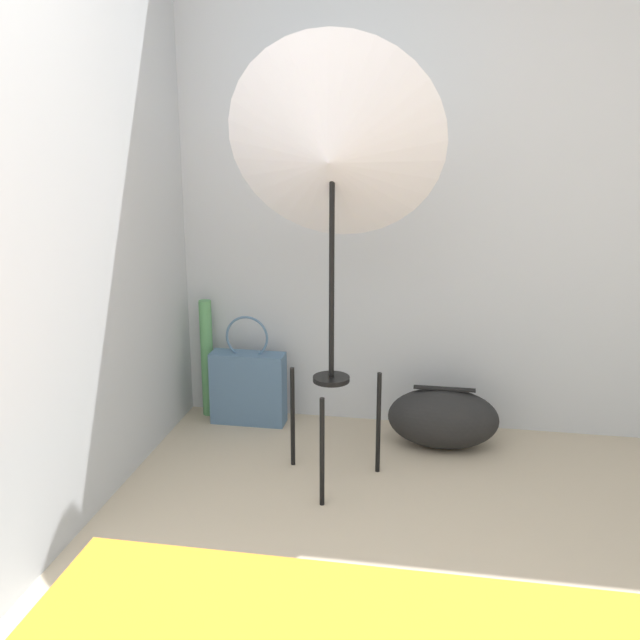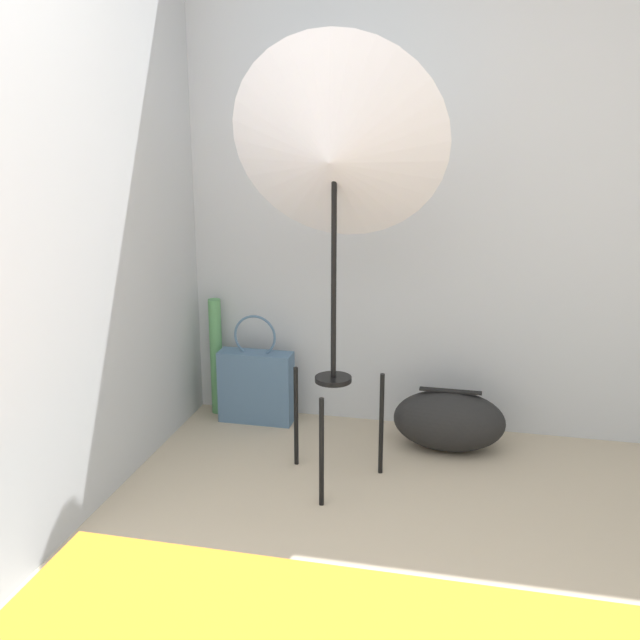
{
  "view_description": "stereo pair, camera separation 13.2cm",
  "coord_description": "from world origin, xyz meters",
  "px_view_note": "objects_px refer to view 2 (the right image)",
  "views": [
    {
      "loc": [
        0.12,
        -1.47,
        1.53
      ],
      "look_at": [
        -0.37,
        1.25,
        0.76
      ],
      "focal_mm": 42.0,
      "sensor_mm": 36.0,
      "label": 1
    },
    {
      "loc": [
        0.25,
        -1.44,
        1.53
      ],
      "look_at": [
        -0.37,
        1.25,
        0.76
      ],
      "focal_mm": 42.0,
      "sensor_mm": 36.0,
      "label": 2
    }
  ],
  "objects_px": {
    "tote_bag": "(256,385)",
    "paper_roll": "(216,357)",
    "duffel_bag": "(449,421)",
    "photo_umbrella": "(334,153)"
  },
  "relations": [
    {
      "from": "photo_umbrella",
      "to": "paper_roll",
      "type": "bearing_deg",
      "value": 140.92
    },
    {
      "from": "duffel_bag",
      "to": "paper_roll",
      "type": "height_order",
      "value": "paper_roll"
    },
    {
      "from": "tote_bag",
      "to": "paper_roll",
      "type": "height_order",
      "value": "paper_roll"
    },
    {
      "from": "photo_umbrella",
      "to": "tote_bag",
      "type": "relative_size",
      "value": 3.24
    },
    {
      "from": "paper_roll",
      "to": "photo_umbrella",
      "type": "bearing_deg",
      "value": -39.08
    },
    {
      "from": "photo_umbrella",
      "to": "duffel_bag",
      "type": "distance_m",
      "value": 1.38
    },
    {
      "from": "photo_umbrella",
      "to": "paper_roll",
      "type": "relative_size",
      "value": 2.98
    },
    {
      "from": "photo_umbrella",
      "to": "tote_bag",
      "type": "height_order",
      "value": "photo_umbrella"
    },
    {
      "from": "tote_bag",
      "to": "paper_roll",
      "type": "xyz_separation_m",
      "value": [
        -0.24,
        0.07,
        0.11
      ]
    },
    {
      "from": "duffel_bag",
      "to": "paper_roll",
      "type": "distance_m",
      "value": 1.24
    }
  ]
}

